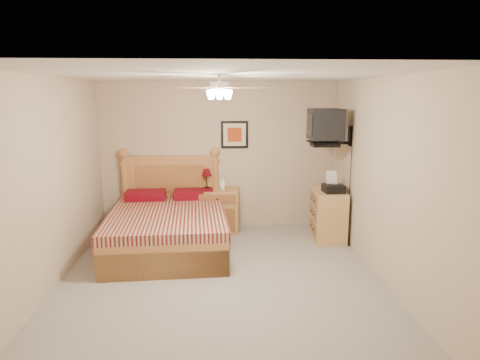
% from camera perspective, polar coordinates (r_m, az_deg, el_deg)
% --- Properties ---
extents(floor, '(4.50, 4.50, 0.00)m').
position_cam_1_polar(floor, '(5.51, -2.54, -13.17)').
color(floor, gray).
rests_on(floor, ground).
extents(ceiling, '(4.00, 4.50, 0.04)m').
position_cam_1_polar(ceiling, '(5.02, -2.80, 13.77)').
color(ceiling, white).
rests_on(ceiling, ground).
extents(wall_back, '(4.00, 0.04, 2.50)m').
position_cam_1_polar(wall_back, '(7.34, -2.84, 3.19)').
color(wall_back, '#C4AC90').
rests_on(wall_back, ground).
extents(wall_front, '(4.00, 0.04, 2.50)m').
position_cam_1_polar(wall_front, '(2.95, -2.22, -9.12)').
color(wall_front, '#C4AC90').
rests_on(wall_front, ground).
extents(wall_left, '(0.04, 4.50, 2.50)m').
position_cam_1_polar(wall_left, '(5.48, -24.05, -0.54)').
color(wall_left, '#C4AC90').
rests_on(wall_left, ground).
extents(wall_right, '(0.04, 4.50, 2.50)m').
position_cam_1_polar(wall_right, '(5.52, 18.60, -0.08)').
color(wall_right, '#C4AC90').
rests_on(wall_right, ground).
extents(bed, '(1.77, 2.26, 1.41)m').
position_cam_1_polar(bed, '(6.38, -9.71, -3.19)').
color(bed, '#A35E33').
rests_on(bed, ground).
extents(nightstand, '(0.71, 0.56, 0.73)m').
position_cam_1_polar(nightstand, '(7.28, -2.87, -4.00)').
color(nightstand, '#9D6841').
rests_on(nightstand, ground).
extents(table_lamp, '(0.18, 0.18, 0.33)m').
position_cam_1_polar(table_lamp, '(7.25, -4.46, 0.21)').
color(table_lamp, '#630A12').
rests_on(table_lamp, nightstand).
extents(lotion_bottle, '(0.10, 0.10, 0.22)m').
position_cam_1_polar(lotion_bottle, '(7.12, -2.33, -0.42)').
color(lotion_bottle, white).
rests_on(lotion_bottle, nightstand).
extents(framed_picture, '(0.46, 0.04, 0.46)m').
position_cam_1_polar(framed_picture, '(7.29, -0.73, 6.07)').
color(framed_picture, black).
rests_on(framed_picture, wall_back).
extents(dresser, '(0.52, 0.72, 0.81)m').
position_cam_1_polar(dresser, '(6.95, 11.74, -4.64)').
color(dresser, tan).
rests_on(dresser, ground).
extents(fax_machine, '(0.33, 0.34, 0.32)m').
position_cam_1_polar(fax_machine, '(6.71, 12.37, -0.29)').
color(fax_machine, black).
rests_on(fax_machine, dresser).
extents(magazine_lower, '(0.27, 0.30, 0.02)m').
position_cam_1_polar(magazine_lower, '(7.07, 11.52, -0.88)').
color(magazine_lower, beige).
rests_on(magazine_lower, dresser).
extents(magazine_upper, '(0.27, 0.34, 0.02)m').
position_cam_1_polar(magazine_upper, '(7.10, 11.58, -0.65)').
color(magazine_upper, gray).
rests_on(magazine_upper, magazine_lower).
extents(wall_tv, '(0.56, 0.46, 0.58)m').
position_cam_1_polar(wall_tv, '(6.62, 12.60, 6.93)').
color(wall_tv, black).
rests_on(wall_tv, wall_right).
extents(ceiling_fan, '(1.14, 1.14, 0.28)m').
position_cam_1_polar(ceiling_fan, '(4.82, -2.76, 12.22)').
color(ceiling_fan, white).
rests_on(ceiling_fan, ceiling).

